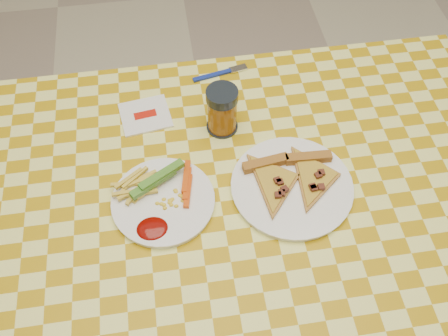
# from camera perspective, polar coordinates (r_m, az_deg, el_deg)

# --- Properties ---
(ground) EXTENTS (8.00, 8.00, 0.00)m
(ground) POSITION_cam_1_polar(r_m,az_deg,el_deg) (1.76, 1.47, -16.59)
(ground) COLOR beige
(ground) RESTS_ON ground
(table) EXTENTS (1.28, 0.88, 0.76)m
(table) POSITION_cam_1_polar(r_m,az_deg,el_deg) (1.13, 2.20, -5.47)
(table) COLOR silver
(table) RESTS_ON ground
(plate_left) EXTENTS (0.26, 0.26, 0.01)m
(plate_left) POSITION_cam_1_polar(r_m,az_deg,el_deg) (1.06, -6.94, -3.87)
(plate_left) COLOR white
(plate_left) RESTS_ON table
(plate_right) EXTENTS (0.32, 0.32, 0.01)m
(plate_right) POSITION_cam_1_polar(r_m,az_deg,el_deg) (1.09, 7.74, -2.19)
(plate_right) COLOR white
(plate_right) RESTS_ON table
(fries_veggies) EXTENTS (0.19, 0.18, 0.04)m
(fries_veggies) POSITION_cam_1_polar(r_m,az_deg,el_deg) (1.06, -7.55, -2.70)
(fries_veggies) COLOR #E7D249
(fries_veggies) RESTS_ON plate_left
(pizza_slices) EXTENTS (0.23, 0.21, 0.02)m
(pizza_slices) POSITION_cam_1_polar(r_m,az_deg,el_deg) (1.08, 7.79, -1.09)
(pizza_slices) COLOR #B19336
(pizza_slices) RESTS_ON plate_right
(drink_glass) EXTENTS (0.07, 0.07, 0.12)m
(drink_glass) POSITION_cam_1_polar(r_m,az_deg,el_deg) (1.14, -0.22, 6.59)
(drink_glass) COLOR black
(drink_glass) RESTS_ON table
(napkin) EXTENTS (0.13, 0.12, 0.01)m
(napkin) POSITION_cam_1_polar(r_m,az_deg,el_deg) (1.22, -8.98, 5.97)
(napkin) COLOR white
(napkin) RESTS_ON table
(fork) EXTENTS (0.15, 0.05, 0.01)m
(fork) POSITION_cam_1_polar(r_m,az_deg,el_deg) (1.30, -0.37, 10.80)
(fork) COLOR navy
(fork) RESTS_ON table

